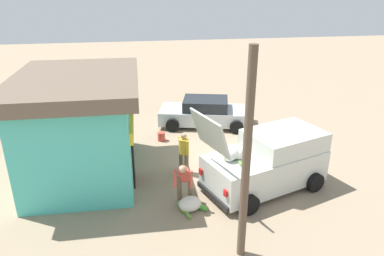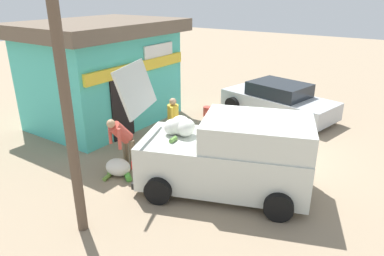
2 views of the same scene
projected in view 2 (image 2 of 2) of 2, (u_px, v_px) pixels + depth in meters
name	position (u px, v px, depth m)	size (l,w,h in m)	color
ground_plane	(254.00, 150.00, 10.71)	(60.00, 60.00, 0.00)	gray
storefront_bar	(103.00, 71.00, 12.50)	(5.47, 4.06, 3.58)	#4CC6B7
delivery_van	(230.00, 154.00, 8.31)	(3.17, 4.64, 2.95)	silver
parked_sedan	(278.00, 101.00, 13.42)	(2.91, 4.58, 1.30)	#B2B7BC
vendor_standing	(173.00, 119.00, 10.67)	(0.52, 0.46, 1.56)	#726047
customer_bending	(122.00, 138.00, 9.30)	(0.73, 0.62, 1.49)	#726047
unloaded_banana_pile	(118.00, 168.00, 9.22)	(0.83, 0.92, 0.45)	silver
paint_bucket	(207.00, 111.00, 13.53)	(0.32, 0.32, 0.37)	#BF3F33
utility_pole	(67.00, 107.00, 6.25)	(0.20, 0.20, 5.25)	brown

